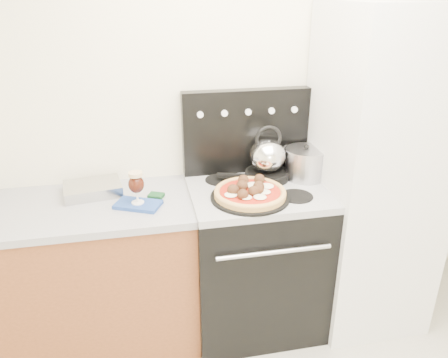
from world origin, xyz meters
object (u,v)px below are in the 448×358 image
object	(u,v)px
pizza	(250,191)
tea_kettle	(268,153)
pizza_pan	(250,197)
skillet	(267,175)
fridge	(373,175)
beer_glass	(137,188)
oven_mitt	(138,205)
stock_pot	(305,164)
stove_body	(254,260)
base_cabinet	(65,281)

from	to	relation	value
pizza	tea_kettle	distance (m)	0.31
pizza_pan	skillet	xyz separation A→B (m)	(0.16, 0.24, 0.02)
fridge	beer_glass	xyz separation A→B (m)	(-1.36, -0.03, 0.06)
pizza	skillet	distance (m)	0.29
oven_mitt	stock_pot	bearing A→B (deg)	8.28
stove_body	beer_glass	xyz separation A→B (m)	(-0.66, -0.05, 0.57)
oven_mitt	tea_kettle	xyz separation A→B (m)	(0.76, 0.17, 0.17)
pizza_pan	stock_pot	distance (m)	0.45
base_cabinet	fridge	size ratio (longest dim) A/B	0.76
tea_kettle	base_cabinet	bearing A→B (deg)	-174.61
stock_pot	tea_kettle	bearing A→B (deg)	172.39
pizza	base_cabinet	bearing A→B (deg)	172.09
pizza	stock_pot	world-z (taller)	stock_pot
beer_glass	pizza_pan	distance (m)	0.60
stove_body	stock_pot	distance (m)	0.65
fridge	beer_glass	bearing A→B (deg)	-178.75
beer_glass	skillet	xyz separation A→B (m)	(0.76, 0.17, -0.07)
base_cabinet	beer_glass	world-z (taller)	beer_glass
base_cabinet	beer_glass	size ratio (longest dim) A/B	8.14
fridge	stock_pot	size ratio (longest dim) A/B	8.10
pizza_pan	stock_pot	xyz separation A→B (m)	(0.39, 0.21, 0.08)
skillet	beer_glass	bearing A→B (deg)	-167.15
pizza	tea_kettle	bearing A→B (deg)	55.12
stove_body	pizza	xyz separation A→B (m)	(-0.07, -0.12, 0.52)
beer_glass	tea_kettle	xyz separation A→B (m)	(0.76, 0.17, 0.07)
oven_mitt	stock_pot	xyz separation A→B (m)	(0.98, 0.14, 0.10)
stove_body	tea_kettle	xyz separation A→B (m)	(0.09, 0.12, 0.64)
stove_body	tea_kettle	world-z (taller)	tea_kettle
fridge	beer_glass	distance (m)	1.36
fridge	pizza	xyz separation A→B (m)	(-0.77, -0.09, 0.01)
pizza_pan	beer_glass	bearing A→B (deg)	173.85
stove_body	skillet	world-z (taller)	skillet
tea_kettle	stock_pot	xyz separation A→B (m)	(0.22, -0.03, -0.08)
skillet	stock_pot	bearing A→B (deg)	-7.61
skillet	tea_kettle	xyz separation A→B (m)	(0.00, 0.00, 0.14)
stove_body	oven_mitt	world-z (taller)	oven_mitt
fridge	skillet	size ratio (longest dim) A/B	7.34
beer_glass	skillet	world-z (taller)	beer_glass
pizza	stove_body	bearing A→B (deg)	58.85
beer_glass	fridge	bearing A→B (deg)	1.25
stove_body	stock_pot	xyz separation A→B (m)	(0.32, 0.09, 0.57)
tea_kettle	fridge	bearing A→B (deg)	-12.24
tea_kettle	stove_body	bearing A→B (deg)	-127.36
beer_glass	tea_kettle	bearing A→B (deg)	12.85
fridge	tea_kettle	xyz separation A→B (m)	(-0.61, 0.14, 0.13)
stove_body	skillet	bearing A→B (deg)	51.67
pizza	skillet	size ratio (longest dim) A/B	1.48
pizza	stock_pot	xyz separation A→B (m)	(0.39, 0.21, 0.04)
fridge	pizza	world-z (taller)	fridge
oven_mitt	stock_pot	distance (m)	0.99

